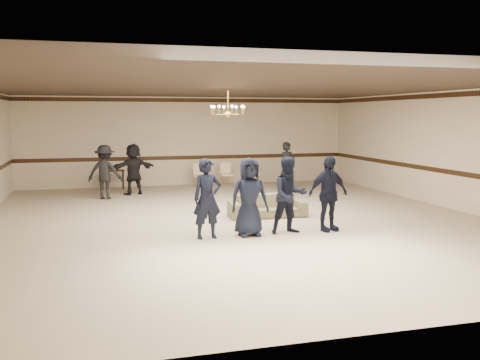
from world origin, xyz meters
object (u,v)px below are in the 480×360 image
object	(u,v)px
adult_left	(105,172)
boy_b	(249,197)
boy_c	(290,195)
banquet_chair_left	(199,175)
adult_right	(287,166)
boy_d	(328,194)
console_table	(112,180)
banquet_chair_right	(253,174)
chandelier	(228,102)
settee	(267,206)
adult_mid	(133,169)
banquet_chair_mid	(226,174)
boy_a	(207,199)

from	to	relation	value
adult_left	boy_b	bearing A→B (deg)	134.30
boy_c	banquet_chair_left	size ratio (longest dim) A/B	1.96
adult_right	boy_d	bearing A→B (deg)	-121.21
adult_right	console_table	size ratio (longest dim) A/B	2.07
boy_b	boy_d	size ratio (longest dim) A/B	1.00
adult_left	banquet_chair_left	world-z (taller)	adult_left
adult_left	banquet_chair_right	distance (m)	5.65
boy_c	console_table	size ratio (longest dim) A/B	2.07
boy_b	boy_c	xyz separation A→B (m)	(0.90, 0.00, 0.00)
chandelier	banquet_chair_left	size ratio (longest dim) A/B	1.12
settee	adult_mid	bearing A→B (deg)	123.85
boy_c	adult_mid	distance (m)	7.25
banquet_chair_right	console_table	bearing A→B (deg)	174.16
boy_b	adult_mid	world-z (taller)	boy_b
adult_left	adult_mid	bearing A→B (deg)	-122.96
chandelier	settee	distance (m)	2.83
settee	banquet_chair_left	world-z (taller)	banquet_chair_left
adult_mid	console_table	world-z (taller)	adult_mid
chandelier	adult_mid	size ratio (longest dim) A/B	0.57
chandelier	settee	bearing A→B (deg)	-43.23
boy_b	boy_c	bearing A→B (deg)	-1.48
boy_c	adult_left	world-z (taller)	boy_c
banquet_chair_right	console_table	world-z (taller)	banquet_chair_right
adult_left	adult_right	bearing A→B (deg)	-157.97
chandelier	boy_c	xyz separation A→B (m)	(0.68, -2.69, -2.05)
boy_c	banquet_chair_mid	xyz separation A→B (m)	(0.58, 7.93, -0.41)
boy_b	banquet_chair_mid	xyz separation A→B (m)	(1.48, 7.93, -0.41)
boy_b	banquet_chair_right	bearing A→B (deg)	71.15
banquet_chair_mid	adult_left	bearing A→B (deg)	-150.93
boy_a	banquet_chair_left	size ratio (longest dim) A/B	1.96
banquet_chair_left	banquet_chair_right	world-z (taller)	same
adult_left	adult_right	size ratio (longest dim) A/B	1.00
adult_mid	banquet_chair_mid	size ratio (longest dim) A/B	1.96
banquet_chair_left	adult_right	bearing A→B (deg)	-30.48
chandelier	adult_right	xyz separation A→B (m)	(2.97, 3.59, -2.05)
adult_right	banquet_chair_mid	size ratio (longest dim) A/B	1.96
banquet_chair_left	settee	bearing A→B (deg)	-83.80
adult_mid	adult_right	world-z (taller)	same
chandelier	adult_right	distance (m)	5.09
boy_a	console_table	size ratio (longest dim) A/B	2.07
chandelier	adult_left	world-z (taller)	chandelier
banquet_chair_right	console_table	xyz separation A→B (m)	(-5.00, 0.20, -0.09)
settee	adult_mid	xyz separation A→B (m)	(-2.94, 4.76, 0.54)
adult_right	boy_a	bearing A→B (deg)	-141.79
settee	adult_left	size ratio (longest dim) A/B	1.17
boy_a	settee	bearing A→B (deg)	38.41
boy_a	banquet_chair_mid	size ratio (longest dim) A/B	1.96
settee	banquet_chair_left	bearing A→B (deg)	97.38
chandelier	boy_d	world-z (taller)	chandelier
adult_mid	adult_right	distance (m)	5.12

